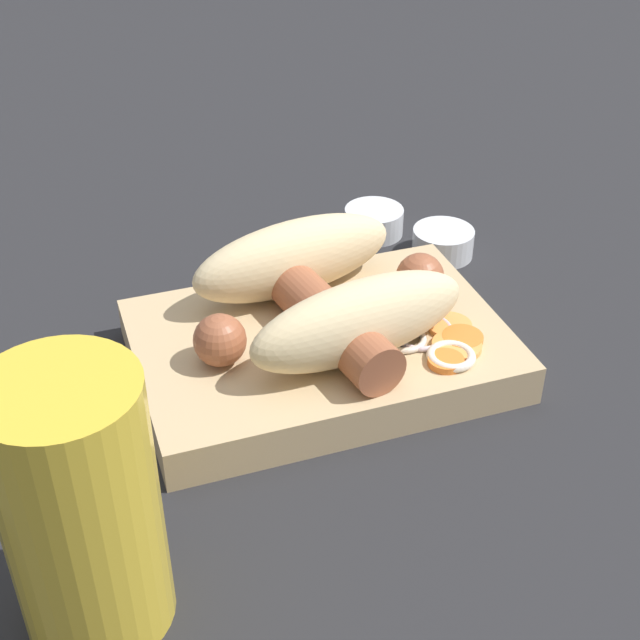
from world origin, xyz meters
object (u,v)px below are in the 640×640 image
at_px(condiment_cup_near, 443,244).
at_px(drink_glass, 81,509).
at_px(food_tray, 320,350).
at_px(bread_roll, 324,287).
at_px(sausage, 325,307).
at_px(condiment_cup_far, 374,223).

bearing_deg(condiment_cup_near, drink_glass, -139.98).
height_order(food_tray, drink_glass, drink_glass).
xyz_separation_m(food_tray, bread_roll, (0.01, 0.01, 0.04)).
bearing_deg(sausage, condiment_cup_far, 57.69).
height_order(bread_roll, condiment_cup_near, bread_roll).
height_order(food_tray, bread_roll, bread_roll).
xyz_separation_m(condiment_cup_far, drink_glass, (-0.26, -0.31, 0.06)).
relative_size(condiment_cup_far, drink_glass, 0.35).
distance_m(food_tray, sausage, 0.03).
height_order(sausage, condiment_cup_far, sausage).
bearing_deg(condiment_cup_far, condiment_cup_near, -52.81).
height_order(condiment_cup_near, drink_glass, drink_glass).
xyz_separation_m(sausage, drink_glass, (-0.17, -0.15, 0.03)).
relative_size(sausage, drink_glass, 1.28).
height_order(food_tray, condiment_cup_far, food_tray).
height_order(bread_roll, sausage, bread_roll).
bearing_deg(food_tray, sausage, 39.33).
bearing_deg(drink_glass, condiment_cup_far, 49.07).
xyz_separation_m(sausage, condiment_cup_near, (0.14, 0.10, -0.03)).
xyz_separation_m(condiment_cup_near, drink_glass, (-0.30, -0.25, 0.06)).
bearing_deg(bread_roll, food_tray, -120.10).
bearing_deg(sausage, condiment_cup_near, 37.11).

